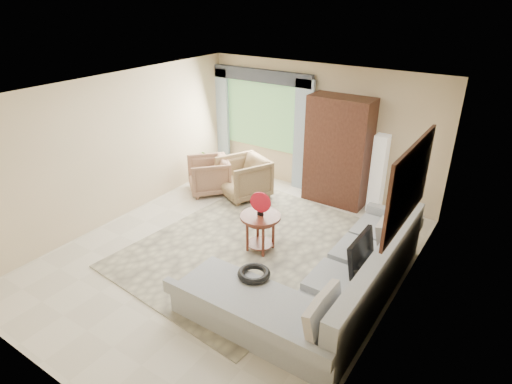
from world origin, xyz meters
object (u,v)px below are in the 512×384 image
Objects in this scene: armchair_left at (209,175)px; potted_plant at (211,162)px; sectional_sofa at (329,286)px; tv_screen at (361,253)px; armchair_right at (244,178)px; armoire at (338,151)px; floor_lamp at (378,174)px; coffee_table at (260,232)px.

armchair_left is 0.95m from potted_plant.
sectional_sofa is 4.68× the size of tv_screen.
tv_screen is at bearing -3.00° from armchair_right.
armoire is at bearing 53.20° from armchair_right.
floor_lamp is at bearing 46.23° from armchair_right.
tv_screen is at bearing 51.31° from sectional_sofa.
coffee_table is 0.72× the size of armchair_right.
sectional_sofa reaches higher than armchair_left.
tv_screen is 1.29× the size of potted_plant.
potted_plant is at bearing -173.91° from armoire.
armchair_left is (-2.11, 1.26, 0.03)m from coffee_table.
armoire is (1.63, 0.84, 0.64)m from armchair_right.
armchair_left is 0.90× the size of armchair_right.
armchair_right is at bearing 132.83° from coffee_table.
tv_screen is 4.98m from potted_plant.
armoire is at bearing -175.71° from floor_lamp.
tv_screen is 0.35× the size of armoire.
sectional_sofa is 3.03m from floor_lamp.
potted_plant is 3.04m from armoire.
floor_lamp is (0.80, 0.06, -0.30)m from armoire.
armchair_right is (0.73, 0.23, 0.04)m from armchair_left.
armchair_left is at bearing -155.50° from armoire.
sectional_sofa reaches higher than coffee_table.
potted_plant is at bearing 143.00° from coffee_table.
floor_lamp is (-0.43, 2.96, 0.47)m from sectional_sofa.
armoire reaches higher than sectional_sofa.
coffee_table is at bearing -95.88° from armoire.
potted_plant is at bearing -174.29° from floor_lamp.
sectional_sofa is 3.24m from armoire.
floor_lamp reaches higher than sectional_sofa.
sectional_sofa is 3.84× the size of armchair_right.
floor_lamp reaches higher than potted_plant.
armoire is at bearing 120.33° from tv_screen.
armoire is (-1.23, 2.90, 0.77)m from sectional_sofa.
sectional_sofa is 4.02m from armchair_left.
armoire is 1.40× the size of floor_lamp.
potted_plant is at bearing 148.11° from sectional_sofa.
armchair_right is 1.57× the size of potted_plant.
coffee_table is 2.46m from armchair_left.
tv_screen is at bearing -26.99° from potted_plant.
sectional_sofa is at bearing -128.69° from tv_screen.
tv_screen reaches higher than sectional_sofa.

